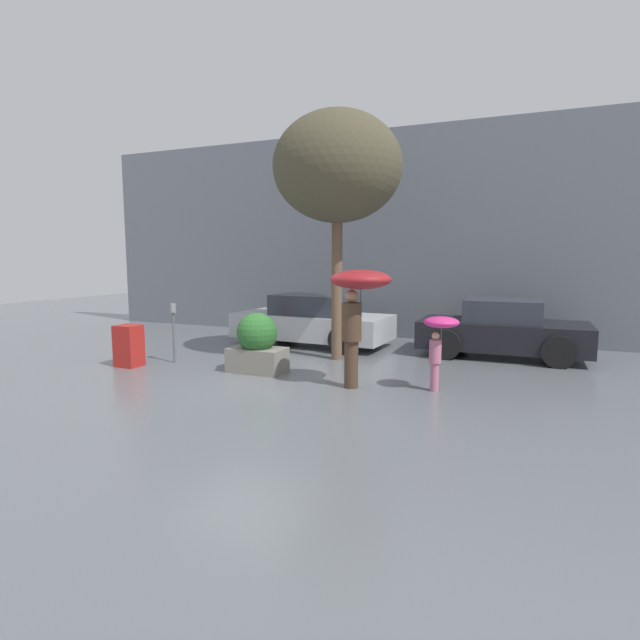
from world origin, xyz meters
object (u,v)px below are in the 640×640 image
at_px(street_tree, 337,168).
at_px(parking_meter, 173,320).
at_px(parked_car_far, 502,330).
at_px(person_child, 440,334).
at_px(parked_car_near, 312,321).
at_px(newspaper_box, 129,346).
at_px(person_adult, 358,295).
at_px(planter_box, 257,344).

bearing_deg(street_tree, parking_meter, -151.39).
height_order(parked_car_far, parking_meter, parked_car_far).
relative_size(person_child, parked_car_near, 0.31).
bearing_deg(newspaper_box, person_adult, 2.58).
height_order(person_adult, parked_car_far, person_adult).
distance_m(planter_box, person_adult, 2.57).
bearing_deg(parked_car_near, newspaper_box, 151.15).
xyz_separation_m(planter_box, newspaper_box, (-2.84, -0.61, -0.14)).
xyz_separation_m(parking_meter, newspaper_box, (-0.65, -0.69, -0.50)).
height_order(person_adult, newspaper_box, person_adult).
relative_size(parked_car_far, street_tree, 0.69).
xyz_separation_m(planter_box, street_tree, (1.04, 1.85, 3.73)).
relative_size(street_tree, parking_meter, 4.17).
bearing_deg(person_adult, street_tree, 89.25).
bearing_deg(planter_box, parked_car_near, 94.59).
distance_m(person_child, street_tree, 4.65).
bearing_deg(parked_car_near, street_tree, -136.83).
height_order(planter_box, parked_car_near, parked_car_near).
relative_size(parked_car_near, parking_meter, 3.22).
bearing_deg(parked_car_far, person_child, 167.34).
xyz_separation_m(planter_box, person_adult, (2.30, -0.38, 1.10)).
distance_m(parked_car_far, street_tree, 5.42).
bearing_deg(street_tree, newspaper_box, -147.68).
relative_size(planter_box, person_adult, 0.58).
xyz_separation_m(planter_box, parking_meter, (-2.19, 0.09, 0.37)).
bearing_deg(parking_meter, street_tree, 28.61).
height_order(planter_box, newspaper_box, planter_box).
height_order(parking_meter, newspaper_box, parking_meter).
xyz_separation_m(parked_car_near, street_tree, (1.32, -1.59, 3.68)).
height_order(person_child, parking_meter, same).
bearing_deg(parking_meter, planter_box, -2.25).
distance_m(person_adult, person_child, 1.57).
height_order(person_child, parked_car_far, parked_car_far).
xyz_separation_m(person_child, newspaper_box, (-6.53, -0.51, -0.58)).
relative_size(person_adult, parking_meter, 1.60).
relative_size(parking_meter, newspaper_box, 1.48).
relative_size(person_adult, person_child, 1.60).
relative_size(person_adult, parked_car_near, 0.50).
height_order(planter_box, person_child, person_child).
bearing_deg(parked_car_near, parking_meter, 153.80).
bearing_deg(parked_car_far, parked_car_near, 93.29).
bearing_deg(person_adult, parked_car_near, 93.83).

